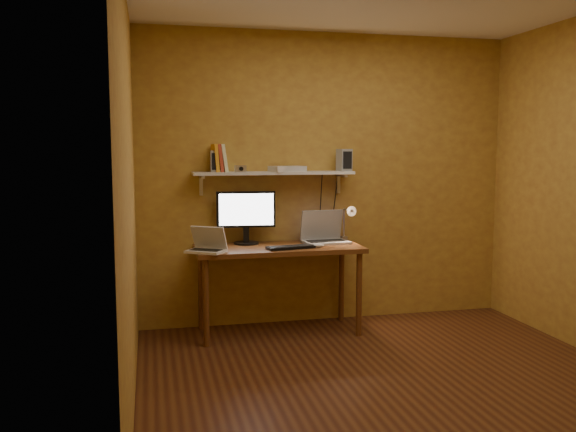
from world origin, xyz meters
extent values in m
cube|color=#562F16|center=(0.00, 0.00, -0.01)|extent=(3.40, 3.20, 0.02)
cube|color=gold|center=(0.00, 1.61, 1.30)|extent=(3.40, 0.02, 2.60)
cube|color=gold|center=(0.00, -1.61, 1.30)|extent=(3.40, 0.02, 2.60)
cube|color=gold|center=(-1.71, 0.00, 1.30)|extent=(0.02, 3.20, 2.60)
cube|color=brown|center=(-0.52, 1.28, 0.73)|extent=(1.40, 0.60, 0.04)
cylinder|color=brown|center=(-1.16, 1.04, 0.35)|extent=(0.05, 0.05, 0.71)
cylinder|color=brown|center=(0.12, 1.04, 0.35)|extent=(0.05, 0.05, 0.71)
cylinder|color=brown|center=(-1.16, 1.52, 0.35)|extent=(0.05, 0.05, 0.71)
cylinder|color=brown|center=(0.12, 1.52, 0.35)|extent=(0.05, 0.05, 0.71)
cube|color=silver|center=(-0.52, 1.47, 1.36)|extent=(1.40, 0.25, 0.02)
cube|color=silver|center=(-1.14, 1.58, 1.26)|extent=(0.03, 0.03, 0.18)
cube|color=silver|center=(0.10, 1.58, 1.26)|extent=(0.03, 0.03, 0.18)
cylinder|color=black|center=(-0.77, 1.46, 0.76)|extent=(0.23, 0.23, 0.02)
cube|color=black|center=(-0.77, 1.46, 0.84)|extent=(0.05, 0.04, 0.16)
cube|color=black|center=(-0.77, 1.46, 1.05)|extent=(0.51, 0.07, 0.31)
cube|color=white|center=(-0.77, 1.45, 1.05)|extent=(0.47, 0.05, 0.27)
cube|color=#95989E|center=(-0.08, 1.35, 0.76)|extent=(0.41, 0.31, 0.02)
cube|color=black|center=(-0.08, 1.35, 0.77)|extent=(0.34, 0.18, 0.00)
cube|color=#95989E|center=(-0.09, 1.46, 0.90)|extent=(0.39, 0.11, 0.27)
cube|color=#171748|center=(-0.09, 1.46, 0.90)|extent=(0.34, 0.09, 0.22)
cube|color=silver|center=(-1.15, 1.10, 0.76)|extent=(0.35, 0.32, 0.02)
cube|color=black|center=(-1.15, 1.10, 0.77)|extent=(0.27, 0.22, 0.00)
cube|color=silver|center=(-1.12, 1.16, 0.86)|extent=(0.29, 0.23, 0.19)
cube|color=black|center=(-1.12, 1.16, 0.86)|extent=(0.25, 0.19, 0.16)
cube|color=black|center=(-0.45, 1.13, 0.76)|extent=(0.42, 0.20, 0.02)
ellipsoid|color=silver|center=(-0.21, 1.14, 0.77)|extent=(0.10, 0.07, 0.03)
cube|color=silver|center=(0.14, 1.52, 0.74)|extent=(0.05, 0.06, 0.08)
cylinder|color=silver|center=(0.14, 1.52, 0.89)|extent=(0.02, 0.02, 0.28)
cylinder|color=silver|center=(0.14, 1.44, 1.03)|extent=(0.01, 0.16, 0.01)
cone|color=silver|center=(0.14, 1.36, 1.03)|extent=(0.09, 0.09, 0.09)
sphere|color=#FFE0A5|center=(0.14, 1.34, 1.03)|extent=(0.04, 0.04, 0.04)
cube|color=#95989E|center=(-1.02, 1.48, 1.47)|extent=(0.11, 0.11, 0.18)
cube|color=#95989E|center=(0.12, 1.47, 1.47)|extent=(0.13, 0.13, 0.19)
cube|color=orange|center=(-1.02, 1.50, 1.49)|extent=(0.06, 0.16, 0.24)
cube|color=#AC3723|center=(-0.99, 1.50, 1.49)|extent=(0.07, 0.16, 0.24)
cube|color=#F1F6C4|center=(-0.96, 1.50, 1.49)|extent=(0.07, 0.17, 0.24)
cube|color=silver|center=(-0.82, 1.40, 1.40)|extent=(0.10, 0.04, 0.06)
cylinder|color=black|center=(-0.82, 1.38, 1.40)|extent=(0.04, 0.02, 0.04)
cube|color=silver|center=(-0.41, 1.46, 1.40)|extent=(0.33, 0.26, 0.05)
camera|label=1|loc=(-1.58, -3.71, 1.57)|focal=38.00mm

